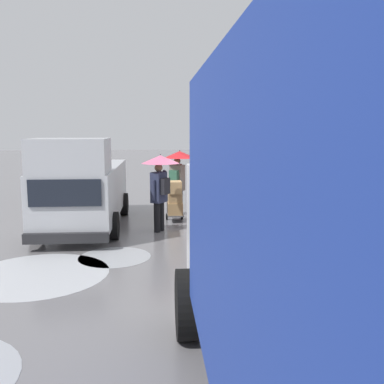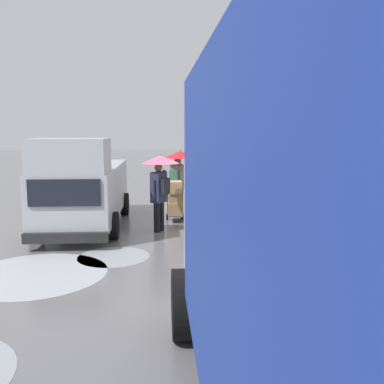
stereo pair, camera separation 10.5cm
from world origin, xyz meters
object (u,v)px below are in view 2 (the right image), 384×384
(cargo_van_parked_right, at_px, (83,187))
(shopping_cart_vendor, at_px, (203,205))
(hand_dolly_boxes, at_px, (175,199))
(street_lamp, at_px, (329,148))
(pedestrian_black_side, at_px, (179,168))
(pedestrian_pink_side, at_px, (160,175))
(pedestrian_white_side, at_px, (231,168))

(cargo_van_parked_right, height_order, shopping_cart_vendor, cargo_van_parked_right)
(hand_dolly_boxes, xyz_separation_m, street_lamp, (-3.71, 2.60, 1.68))
(pedestrian_black_side, bearing_deg, shopping_cart_vendor, 117.45)
(shopping_cart_vendor, height_order, pedestrian_pink_side, pedestrian_pink_side)
(shopping_cart_vendor, height_order, street_lamp, street_lamp)
(hand_dolly_boxes, relative_size, pedestrian_white_side, 0.61)
(hand_dolly_boxes, bearing_deg, pedestrian_black_side, -99.22)
(hand_dolly_boxes, xyz_separation_m, pedestrian_white_side, (-1.82, -0.72, 0.89))
(cargo_van_parked_right, bearing_deg, shopping_cart_vendor, -174.12)
(shopping_cart_vendor, bearing_deg, pedestrian_black_side, -62.55)
(shopping_cart_vendor, distance_m, hand_dolly_boxes, 0.88)
(pedestrian_white_side, relative_size, street_lamp, 0.56)
(pedestrian_pink_side, xyz_separation_m, street_lamp, (-4.18, 1.41, 0.80))
(hand_dolly_boxes, height_order, pedestrian_white_side, pedestrian_white_side)
(street_lamp, bearing_deg, cargo_van_parked_right, -17.15)
(shopping_cart_vendor, bearing_deg, pedestrian_pink_side, 34.95)
(shopping_cart_vendor, height_order, pedestrian_black_side, pedestrian_black_side)
(cargo_van_parked_right, xyz_separation_m, hand_dolly_boxes, (-2.64, -0.64, -0.49))
(shopping_cart_vendor, distance_m, pedestrian_black_side, 1.76)
(shopping_cart_vendor, relative_size, pedestrian_black_side, 0.47)
(cargo_van_parked_right, distance_m, pedestrian_pink_side, 2.27)
(hand_dolly_boxes, bearing_deg, pedestrian_pink_side, 68.48)
(cargo_van_parked_right, xyz_separation_m, pedestrian_black_side, (-2.80, -1.64, 0.39))
(cargo_van_parked_right, distance_m, pedestrian_white_side, 4.68)
(pedestrian_black_side, bearing_deg, street_lamp, 134.58)
(shopping_cart_vendor, xyz_separation_m, hand_dolly_boxes, (0.83, -0.28, 0.12))
(cargo_van_parked_right, height_order, hand_dolly_boxes, cargo_van_parked_right)
(pedestrian_pink_side, bearing_deg, hand_dolly_boxes, -111.52)
(cargo_van_parked_right, bearing_deg, pedestrian_white_side, -163.11)
(pedestrian_white_side, bearing_deg, shopping_cart_vendor, 45.14)
(cargo_van_parked_right, bearing_deg, pedestrian_pink_side, 165.83)
(pedestrian_white_side, bearing_deg, street_lamp, 119.67)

